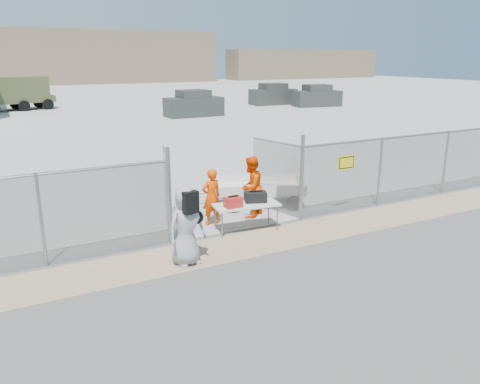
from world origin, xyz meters
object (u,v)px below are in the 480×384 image
folding_table (246,217)px  security_worker_right (251,187)px  visitor (186,226)px  utility_trailer (260,191)px  security_worker_left (211,197)px

folding_table → security_worker_right: 1.29m
security_worker_right → visitor: (-2.89, -2.24, 0.01)m
security_worker_right → visitor: size_ratio=0.99×
utility_trailer → security_worker_right: bearing=-110.3°
security_worker_left → utility_trailer: 2.42m
visitor → utility_trailer: size_ratio=0.52×
security_worker_right → folding_table: bearing=21.8°
security_worker_left → security_worker_right: bearing=176.7°
folding_table → utility_trailer: utility_trailer is taller
folding_table → visitor: bearing=-143.3°
folding_table → utility_trailer: (1.51, 1.91, 0.05)m
security_worker_right → utility_trailer: (0.85, 0.94, -0.48)m
utility_trailer → folding_table: bearing=-106.7°
visitor → utility_trailer: (3.74, 3.18, -0.49)m
folding_table → security_worker_left: (-0.65, 0.88, 0.43)m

